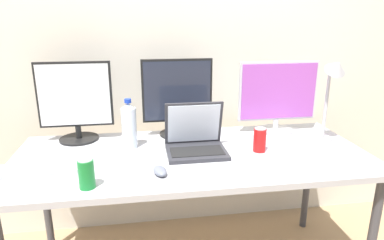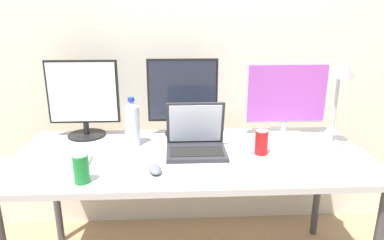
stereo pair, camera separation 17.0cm
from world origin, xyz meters
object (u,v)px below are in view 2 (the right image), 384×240
work_desk (192,164)px  monitor_left (83,99)px  monitor_right (286,98)px  desk_lamp (342,87)px  mouse_by_keyboard (155,169)px  soda_can_by_laptop (81,169)px  laptop_silver (196,141)px  water_bottle (132,124)px  keyboard_main (43,163)px  monitor_center (183,97)px  soda_can_near_keyboard (261,142)px

work_desk → monitor_left: size_ratio=4.06×
monitor_right → desk_lamp: desk_lamp is taller
mouse_by_keyboard → soda_can_by_laptop: 0.32m
laptop_silver → water_bottle: (-0.34, 0.11, 0.06)m
laptop_silver → keyboard_main: bearing=-170.0°
desk_lamp → monitor_left: bearing=169.5°
soda_can_by_laptop → water_bottle: bearing=68.8°
work_desk → monitor_right: size_ratio=3.76×
monitor_left → soda_can_by_laptop: monitor_left is taller
work_desk → monitor_center: monitor_center is taller
monitor_right → soda_can_near_keyboard: 0.40m
monitor_left → soda_can_by_laptop: 0.63m
soda_can_by_laptop → monitor_right: bearing=28.6°
soda_can_near_keyboard → monitor_right: bearing=54.9°
monitor_right → mouse_by_keyboard: 0.91m
keyboard_main → soda_can_by_laptop: soda_can_by_laptop is taller
work_desk → monitor_left: monitor_left is taller
work_desk → laptop_silver: laptop_silver is taller
laptop_silver → desk_lamp: 0.79m
monitor_center → monitor_left: bearing=-179.8°
work_desk → monitor_center: 0.42m
monitor_right → laptop_silver: (-0.54, -0.25, -0.16)m
soda_can_by_laptop → monitor_left: bearing=101.8°
monitor_left → monitor_center: 0.57m
water_bottle → monitor_left: bearing=150.8°
monitor_center → keyboard_main: bearing=-149.2°
work_desk → mouse_by_keyboard: bearing=-129.6°
monitor_left → work_desk: bearing=-26.2°
monitor_right → keyboard_main: (-1.27, -0.38, -0.21)m
monitor_center → laptop_silver: bearing=-77.5°
work_desk → monitor_center: bearing=97.4°
keyboard_main → soda_can_by_laptop: 0.30m
desk_lamp → mouse_by_keyboard: bearing=-164.6°
desk_lamp → work_desk: bearing=-176.7°
monitor_left → monitor_center: size_ratio=0.99×
work_desk → water_bottle: (-0.32, 0.14, 0.18)m
mouse_by_keyboard → desk_lamp: desk_lamp is taller
monitor_center → desk_lamp: 0.85m
soda_can_by_laptop → desk_lamp: desk_lamp is taller
laptop_silver → desk_lamp: desk_lamp is taller
laptop_silver → soda_can_by_laptop: (-0.50, -0.32, 0.00)m
monitor_right → keyboard_main: size_ratio=1.11×
soda_can_by_laptop → desk_lamp: (1.25, 0.34, 0.27)m
laptop_silver → mouse_by_keyboard: (-0.20, -0.24, -0.04)m
monitor_right → soda_can_near_keyboard: bearing=-125.1°
work_desk → keyboard_main: 0.72m
laptop_silver → desk_lamp: size_ratio=0.63×
monitor_left → desk_lamp: 1.40m
mouse_by_keyboard → soda_can_near_keyboard: bearing=7.8°
soda_can_near_keyboard → monitor_center: bearing=140.5°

